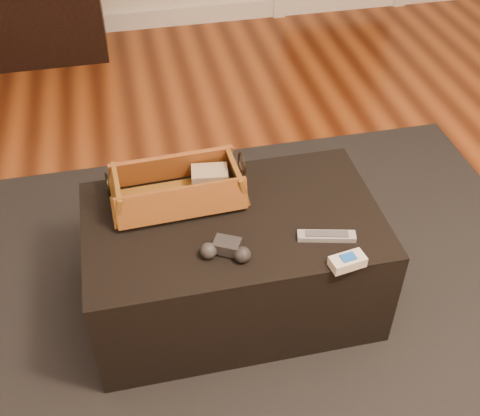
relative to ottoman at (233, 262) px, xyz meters
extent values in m
cube|color=brown|center=(-0.01, -0.26, -0.23)|extent=(5.00, 5.50, 0.01)
cube|color=white|center=(-0.01, 2.47, -0.16)|extent=(5.00, 0.04, 0.12)
cube|color=black|center=(0.00, -0.05, -0.22)|extent=(2.60, 2.00, 0.01)
cube|color=black|center=(0.00, 0.00, 0.00)|extent=(1.00, 0.60, 0.42)
cube|color=black|center=(-0.19, 0.11, 0.24)|extent=(0.24, 0.09, 0.03)
cube|color=tan|center=(-0.05, 0.17, 0.26)|extent=(0.14, 0.10, 0.07)
cube|color=olive|center=(-0.16, 0.13, 0.22)|extent=(0.41, 0.20, 0.02)
cube|color=#A55A25|center=(-0.17, 0.23, 0.28)|extent=(0.43, 0.06, 0.11)
cube|color=brown|center=(-0.16, 0.03, 0.28)|extent=(0.43, 0.06, 0.11)
cube|color=#915720|center=(0.04, 0.14, 0.28)|extent=(0.05, 0.22, 0.11)
cube|color=#966321|center=(-0.37, 0.12, 0.28)|extent=(0.05, 0.22, 0.11)
torus|color=black|center=(0.06, 0.14, 0.33)|extent=(0.01, 0.08, 0.08)
torus|color=black|center=(-0.39, 0.12, 0.33)|extent=(0.01, 0.08, 0.08)
cube|color=black|center=(-0.05, -0.15, 0.24)|extent=(0.10, 0.09, 0.04)
sphere|color=#28282A|center=(-0.11, -0.16, 0.24)|extent=(0.07, 0.07, 0.05)
sphere|color=black|center=(-0.01, -0.20, 0.24)|extent=(0.07, 0.07, 0.05)
cube|color=#A2A4AA|center=(0.28, -0.16, 0.22)|extent=(0.19, 0.08, 0.02)
cube|color=#434347|center=(0.28, -0.16, 0.23)|extent=(0.14, 0.06, 0.00)
cube|color=beige|center=(0.30, -0.29, 0.23)|extent=(0.12, 0.07, 0.03)
cube|color=blue|center=(0.30, -0.29, 0.25)|extent=(0.05, 0.04, 0.01)
camera|label=1|loc=(-0.29, -1.45, 1.57)|focal=45.00mm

